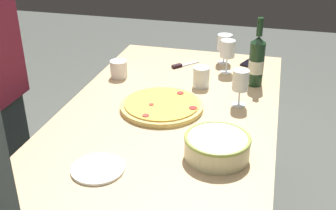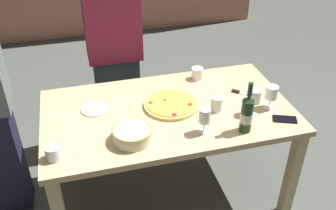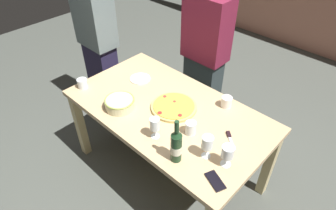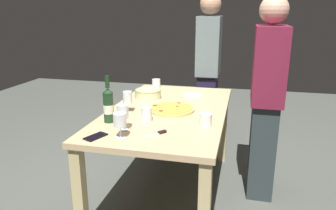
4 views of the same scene
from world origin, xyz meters
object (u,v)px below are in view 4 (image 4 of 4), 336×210
(wine_bottle, at_px, (108,105))
(wine_glass_near_pizza, at_px, (123,113))
(pizza, at_px, (172,109))
(person_host, at_px, (208,72))
(dining_table, at_px, (168,120))
(wine_glass_by_bottle, at_px, (128,98))
(side_plate, at_px, (193,95))
(cup_spare, at_px, (146,114))
(wine_glass_far_left, at_px, (120,120))
(pizza_knife, at_px, (158,133))
(cup_amber, at_px, (206,120))
(cup_ceramic, at_px, (156,83))
(cell_phone, at_px, (96,137))
(person_guest_left, at_px, (266,100))
(serving_bowl, at_px, (148,93))

(wine_bottle, xyz_separation_m, wine_glass_near_pizza, (0.12, 0.15, -0.00))
(pizza, distance_m, person_host, 1.18)
(wine_bottle, bearing_deg, dining_table, 139.38)
(wine_glass_by_bottle, bearing_deg, side_plate, 146.18)
(wine_glass_near_pizza, distance_m, cup_spare, 0.24)
(wine_glass_by_bottle, xyz_separation_m, cup_spare, (0.16, 0.20, -0.07))
(wine_glass_near_pizza, distance_m, wine_glass_by_bottle, 0.38)
(pizza, relative_size, wine_glass_far_left, 2.27)
(wine_glass_far_left, height_order, pizza_knife, wine_glass_far_left)
(wine_glass_near_pizza, height_order, wine_glass_by_bottle, wine_glass_near_pizza)
(wine_glass_by_bottle, relative_size, cup_amber, 1.91)
(wine_bottle, height_order, wine_glass_by_bottle, wine_bottle)
(wine_glass_far_left, relative_size, cup_ceramic, 1.87)
(wine_glass_by_bottle, relative_size, cell_phone, 1.13)
(cell_phone, bearing_deg, wine_glass_by_bottle, -69.41)
(dining_table, height_order, cup_ceramic, cup_ceramic)
(person_guest_left, bearing_deg, serving_bowl, -19.83)
(cup_amber, distance_m, side_plate, 0.80)
(side_plate, relative_size, cell_phone, 1.25)
(wine_glass_far_left, xyz_separation_m, cup_amber, (-0.33, 0.48, -0.07))
(cup_ceramic, distance_m, cell_phone, 1.39)
(wine_glass_by_bottle, distance_m, cup_amber, 0.64)
(person_host, relative_size, person_guest_left, 1.04)
(cup_amber, distance_m, cup_spare, 0.42)
(wine_glass_far_left, xyz_separation_m, side_plate, (-1.10, 0.27, -0.11))
(wine_bottle, relative_size, side_plate, 1.82)
(serving_bowl, distance_m, cup_ceramic, 0.44)
(wine_glass_by_bottle, distance_m, cell_phone, 0.54)
(wine_glass_near_pizza, relative_size, person_host, 0.10)
(pizza_knife, bearing_deg, serving_bowl, -159.05)
(pizza_knife, bearing_deg, wine_glass_by_bottle, -138.58)
(wine_bottle, xyz_separation_m, pizza_knife, (0.15, 0.39, -0.12))
(wine_glass_by_bottle, bearing_deg, pizza_knife, 41.42)
(wine_glass_near_pizza, xyz_separation_m, cell_phone, (0.16, -0.12, -0.11))
(wine_glass_by_bottle, bearing_deg, person_host, 160.31)
(cup_amber, xyz_separation_m, person_host, (-1.45, -0.16, 0.06))
(dining_table, height_order, pizza_knife, pizza_knife)
(dining_table, relative_size, pizza, 4.48)
(side_plate, height_order, person_host, person_host)
(side_plate, xyz_separation_m, pizza_knife, (0.99, -0.06, 0.00))
(pizza_knife, bearing_deg, wine_glass_far_left, -62.38)
(serving_bowl, bearing_deg, cup_ceramic, -173.93)
(side_plate, xyz_separation_m, person_guest_left, (0.22, 0.63, 0.06))
(serving_bowl, distance_m, person_host, 0.97)
(wine_glass_by_bottle, xyz_separation_m, wine_glass_far_left, (0.50, 0.14, -0.00))
(pizza, relative_size, wine_glass_near_pizza, 2.09)
(cell_phone, bearing_deg, person_host, -82.43)
(dining_table, bearing_deg, cell_phone, -23.78)
(pizza_knife, height_order, person_guest_left, person_guest_left)
(wine_bottle, xyz_separation_m, wine_glass_by_bottle, (-0.24, 0.05, -0.01))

